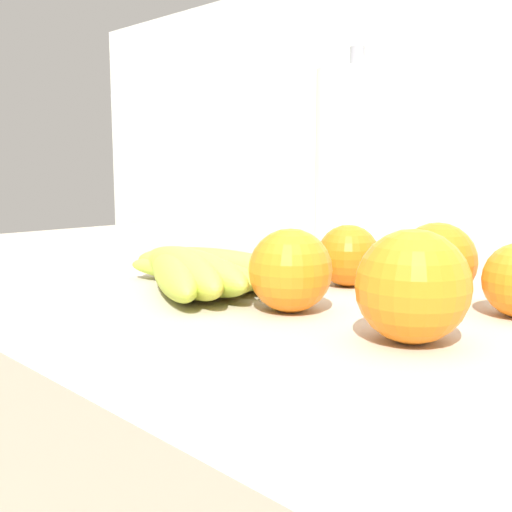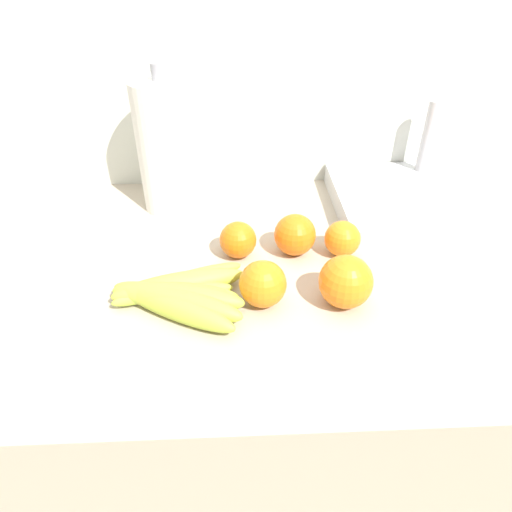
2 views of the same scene
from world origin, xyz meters
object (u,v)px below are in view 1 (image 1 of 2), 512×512
banana_bunch (196,271)px  orange_right (348,256)px  orange_far_right (413,286)px  orange_back_left (290,270)px  paper_towel_roll (355,164)px  orange_center (437,262)px

banana_bunch → orange_right: bearing=53.2°
banana_bunch → orange_right: size_ratio=3.30×
orange_far_right → orange_right: orange_far_right is taller
banana_bunch → orange_back_left: orange_back_left is taller
banana_bunch → paper_towel_roll: paper_towel_roll is taller
orange_back_left → orange_far_right: bearing=-2.8°
orange_center → orange_far_right: bearing=-66.3°
paper_towel_roll → orange_back_left: bearing=-61.3°
banana_bunch → orange_right: 0.16m
orange_far_right → paper_towel_roll: size_ratio=0.29×
banana_bunch → orange_back_left: bearing=0.1°
banana_bunch → orange_right: orange_right is taller
banana_bunch → orange_back_left: 0.13m
orange_right → orange_back_left: bearing=-74.2°
banana_bunch → orange_far_right: orange_far_right is taller
orange_right → orange_back_left: size_ratio=0.89×
orange_center → orange_right: bearing=-177.2°
paper_towel_roll → banana_bunch: bearing=-82.6°
banana_bunch → orange_center: 0.24m
banana_bunch → orange_back_left: size_ratio=2.94×
orange_right → orange_center: (0.10, 0.01, 0.00)m
orange_back_left → paper_towel_roll: size_ratio=0.26×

